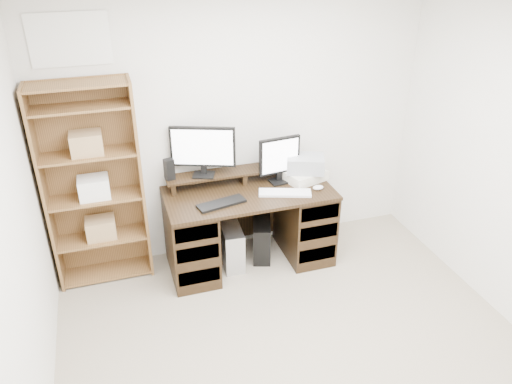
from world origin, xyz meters
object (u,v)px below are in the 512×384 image
tower_black (262,239)px  bookshelf (94,184)px  monitor_wide (203,149)px  tower_silver (232,246)px  desk (249,226)px  monitor_small (279,158)px  printer (305,175)px

tower_black → bookshelf: (-1.44, 0.17, 0.73)m
monitor_wide → tower_silver: bearing=-26.6°
desk → tower_silver: (-0.17, 0.01, -0.19)m
desk → tower_black: size_ratio=3.65×
desk → bookshelf: bearing=170.7°
desk → tower_silver: size_ratio=3.77×
desk → bookshelf: bookshelf is taller
desk → tower_black: 0.25m
monitor_small → printer: bearing=-16.2°
desk → tower_silver: 0.26m
desk → monitor_small: monitor_small is taller
monitor_small → tower_silver: size_ratio=1.08×
desk → tower_silver: desk is taller
desk → bookshelf: size_ratio=0.83×
printer → tower_black: size_ratio=0.88×
monitor_wide → printer: monitor_wide is taller
desk → monitor_small: (0.32, 0.11, 0.59)m
printer → tower_silver: (-0.73, -0.06, -0.60)m
monitor_wide → desk: bearing=-9.6°
monitor_wide → printer: bearing=11.8°
desk → monitor_small: bearing=18.3°
monitor_small → tower_black: 0.82m
tower_black → bookshelf: bearing=-169.1°
desk → monitor_small: 0.69m
monitor_wide → bookshelf: bookshelf is taller
bookshelf → monitor_small: bearing=-3.7°
printer → tower_black: bearing=165.4°
desk → tower_silver: bearing=177.9°
desk → monitor_wide: bearing=149.9°
tower_black → bookshelf: 1.62m
printer → bookshelf: bookshelf is taller
monitor_wide → tower_silver: monitor_wide is taller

